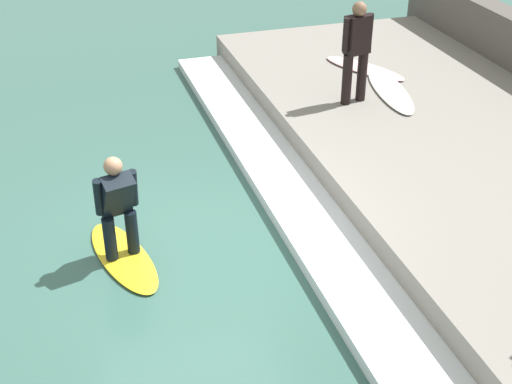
{
  "coord_description": "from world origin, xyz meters",
  "views": [
    {
      "loc": [
        -1.36,
        -6.93,
        5.01
      ],
      "look_at": [
        0.8,
        0.0,
        0.7
      ],
      "focal_mm": 50.0,
      "sensor_mm": 36.0,
      "label": 1
    }
  ],
  "objects_px": {
    "surfer_riding": "(117,203)",
    "surfboard_waiting_far": "(390,90)",
    "surfboard_riding": "(124,257)",
    "surfboard_spare": "(365,68)",
    "surfer_waiting_far": "(357,47)"
  },
  "relations": [
    {
      "from": "surfer_riding",
      "to": "surfboard_waiting_far",
      "type": "bearing_deg",
      "value": 29.5
    },
    {
      "from": "surfer_waiting_far",
      "to": "surfboard_spare",
      "type": "relative_size",
      "value": 0.94
    },
    {
      "from": "surfer_riding",
      "to": "surfer_waiting_far",
      "type": "distance_m",
      "value": 4.81
    },
    {
      "from": "surfer_riding",
      "to": "surfboard_spare",
      "type": "relative_size",
      "value": 0.77
    },
    {
      "from": "surfboard_waiting_far",
      "to": "surfboard_riding",
      "type": "bearing_deg",
      "value": -150.5
    },
    {
      "from": "surfer_riding",
      "to": "surfboard_spare",
      "type": "xyz_separation_m",
      "value": [
        4.82,
        3.75,
        -0.29
      ]
    },
    {
      "from": "surfboard_riding",
      "to": "surfboard_waiting_far",
      "type": "bearing_deg",
      "value": 29.5
    },
    {
      "from": "surfboard_riding",
      "to": "surfer_riding",
      "type": "distance_m",
      "value": 0.75
    },
    {
      "from": "surfboard_riding",
      "to": "surfboard_spare",
      "type": "xyz_separation_m",
      "value": [
        4.82,
        3.75,
        0.46
      ]
    },
    {
      "from": "surfboard_waiting_far",
      "to": "surfboard_spare",
      "type": "distance_m",
      "value": 1.03
    },
    {
      "from": "surfer_riding",
      "to": "surfer_waiting_far",
      "type": "bearing_deg",
      "value": 31.91
    },
    {
      "from": "surfboard_riding",
      "to": "surfer_riding",
      "type": "relative_size",
      "value": 1.32
    },
    {
      "from": "surfboard_riding",
      "to": "surfboard_spare",
      "type": "height_order",
      "value": "surfboard_spare"
    },
    {
      "from": "surfer_riding",
      "to": "surfboard_spare",
      "type": "bearing_deg",
      "value": 37.87
    },
    {
      "from": "surfer_waiting_far",
      "to": "surfboard_waiting_far",
      "type": "xyz_separation_m",
      "value": [
        0.75,
        0.2,
        -0.87
      ]
    }
  ]
}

